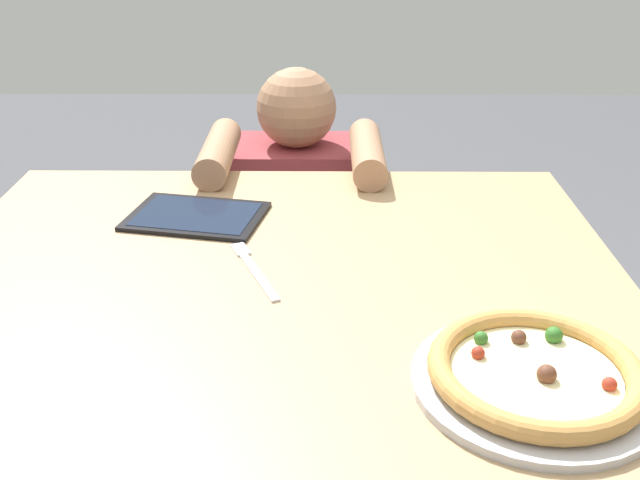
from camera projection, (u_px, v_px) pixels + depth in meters
dining_table at (276, 339)px, 1.21m from camera, size 1.11×0.96×0.75m
pizza_near at (535, 374)px, 0.91m from camera, size 0.30×0.30×0.04m
fork at (253, 267)px, 1.19m from camera, size 0.10×0.19×0.00m
tablet at (196, 216)px, 1.37m from camera, size 0.27×0.21×0.01m
diner_seated at (298, 256)px, 1.95m from camera, size 0.39×0.51×0.91m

